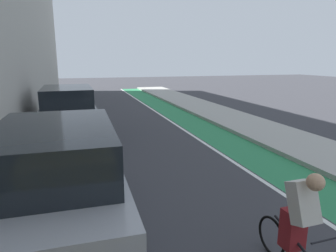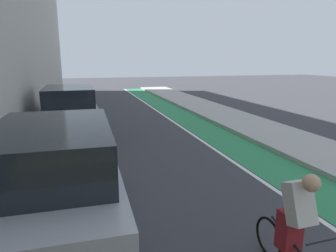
# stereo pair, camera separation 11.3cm
# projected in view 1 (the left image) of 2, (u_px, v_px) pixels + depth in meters

# --- Properties ---
(ground_plane) EXTENTS (84.58, 84.58, 0.00)m
(ground_plane) POSITION_uv_depth(u_px,v_px,m) (151.00, 148.00, 10.10)
(ground_plane) COLOR #38383D
(bike_lane_paint) EXTENTS (1.60, 38.45, 0.00)m
(bike_lane_paint) POSITION_uv_depth(u_px,v_px,m) (205.00, 129.00, 12.79)
(bike_lane_paint) COLOR #2D8451
(bike_lane_paint) RESTS_ON ground
(lane_divider_stripe) EXTENTS (0.12, 38.45, 0.00)m
(lane_divider_stripe) POSITION_uv_depth(u_px,v_px,m) (185.00, 131.00, 12.53)
(lane_divider_stripe) COLOR white
(lane_divider_stripe) RESTS_ON ground
(sidewalk_right) EXTENTS (2.67, 38.45, 0.14)m
(sidewalk_right) POSITION_uv_depth(u_px,v_px,m) (248.00, 125.00, 13.38)
(sidewalk_right) COLOR #A8A59E
(sidewalk_right) RESTS_ON ground
(parked_suv_silver) EXTENTS (2.06, 4.58, 1.98)m
(parked_suv_silver) POSITION_uv_depth(u_px,v_px,m) (59.00, 182.00, 4.75)
(parked_suv_silver) COLOR #9EA0A8
(parked_suv_silver) RESTS_ON ground
(parked_suv_gray) EXTENTS (2.08, 4.65, 1.98)m
(parked_suv_gray) POSITION_uv_depth(u_px,v_px,m) (69.00, 113.00, 10.98)
(parked_suv_gray) COLOR #595B60
(parked_suv_gray) RESTS_ON ground
(cyclist_mid) EXTENTS (0.48, 1.66, 1.58)m
(cyclist_mid) POSITION_uv_depth(u_px,v_px,m) (299.00, 224.00, 3.93)
(cyclist_mid) COLOR black
(cyclist_mid) RESTS_ON ground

